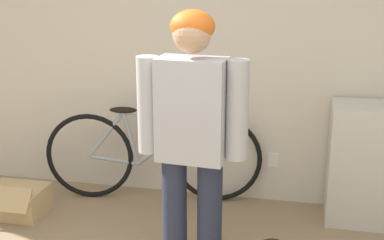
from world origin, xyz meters
name	(u,v)px	position (x,y,z in m)	size (l,w,h in m)	color
wall_back	(208,40)	(0.00, 2.45, 1.30)	(8.00, 0.07, 2.60)	beige
person	(192,131)	(0.15, 1.16, 0.97)	(0.64, 0.25, 1.64)	#23283D
bicycle	(153,155)	(-0.41, 2.24, 0.39)	(1.75, 0.46, 0.79)	black
cardboard_box	(17,201)	(-1.36, 1.75, 0.11)	(0.44, 0.41, 0.28)	tan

